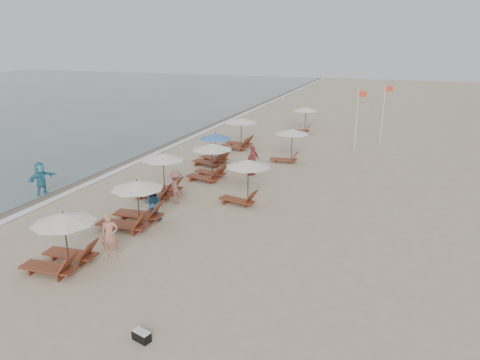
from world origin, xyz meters
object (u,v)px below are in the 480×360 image
(lounger_station_1, at_px, (132,205))
(beachgoer_mid_a, at_px, (153,203))
(lounger_station_3, at_px, (209,161))
(inland_station_0, at_px, (244,175))
(lounger_station_2, at_px, (160,176))
(inland_station_1, at_px, (289,140))
(duffel_bag, at_px, (142,336))
(beachgoer_mid_b, at_px, (176,188))
(lounger_station_0, at_px, (61,241))
(flag_pole_near, at_px, (357,116))
(beachgoer_near, at_px, (110,236))
(inland_station_2, at_px, (303,116))
(waterline_walker, at_px, (41,179))
(beachgoer_far_a, at_px, (253,160))
(lounger_station_5, at_px, (238,133))
(lounger_station_4, at_px, (212,149))

(lounger_station_1, bearing_deg, beachgoer_mid_a, 64.18)
(lounger_station_3, relative_size, inland_station_0, 1.02)
(inland_station_0, bearing_deg, lounger_station_2, -174.66)
(inland_station_1, height_order, beachgoer_mid_a, inland_station_1)
(inland_station_1, height_order, duffel_bag, inland_station_1)
(inland_station_1, bearing_deg, beachgoer_mid_b, -108.93)
(lounger_station_0, relative_size, duffel_bag, 4.54)
(inland_station_1, distance_m, beachgoer_mid_a, 12.12)
(flag_pole_near, bearing_deg, beachgoer_near, -107.69)
(inland_station_0, relative_size, beachgoer_mid_a, 1.64)
(inland_station_1, bearing_deg, lounger_station_0, -103.33)
(lounger_station_2, distance_m, lounger_station_3, 3.70)
(inland_station_2, relative_size, beachgoer_near, 1.46)
(beachgoer_near, xyz_separation_m, beachgoer_mid_a, (-0.44, 3.77, -0.09))
(inland_station_2, bearing_deg, waterline_walker, -114.02)
(waterline_walker, height_order, duffel_bag, waterline_walker)
(beachgoer_far_a, bearing_deg, inland_station_0, 30.88)
(lounger_station_5, xyz_separation_m, waterline_walker, (-5.97, -13.15, -0.29))
(inland_station_1, distance_m, beachgoer_mid_b, 10.03)
(beachgoer_mid_b, xyz_separation_m, flag_pole_near, (6.93, 14.49, 1.64))
(waterline_walker, bearing_deg, beachgoer_far_a, -41.97)
(lounger_station_5, relative_size, inland_station_0, 1.07)
(lounger_station_1, xyz_separation_m, waterline_walker, (-6.71, 1.87, -0.09))
(lounger_station_5, height_order, inland_station_1, lounger_station_5)
(lounger_station_1, xyz_separation_m, lounger_station_3, (0.34, 7.32, 0.16))
(duffel_bag, bearing_deg, lounger_station_4, 107.37)
(beachgoer_near, xyz_separation_m, flag_pole_near, (6.52, 20.44, 1.59))
(lounger_station_5, distance_m, beachgoer_mid_a, 14.16)
(beachgoer_mid_b, distance_m, beachgoer_far_a, 6.18)
(lounger_station_1, xyz_separation_m, flag_pole_near, (7.40, 17.59, 1.50))
(waterline_walker, relative_size, flag_pole_near, 0.40)
(beachgoer_far_a, relative_size, flag_pole_near, 0.41)
(beachgoer_near, bearing_deg, inland_station_2, 54.13)
(inland_station_2, distance_m, duffel_bag, 29.17)
(flag_pole_near, bearing_deg, inland_station_1, -126.28)
(lounger_station_1, bearing_deg, waterline_walker, 164.40)
(beachgoer_near, height_order, beachgoer_mid_a, beachgoer_near)
(lounger_station_1, bearing_deg, lounger_station_5, 92.83)
(lounger_station_3, xyz_separation_m, inland_station_0, (3.24, -3.10, 0.34))
(lounger_station_2, relative_size, beachgoer_near, 1.47)
(lounger_station_2, relative_size, duffel_bag, 4.52)
(duffel_bag, bearing_deg, inland_station_1, 92.46)
(lounger_station_1, bearing_deg, flag_pole_near, 67.18)
(duffel_bag, bearing_deg, lounger_station_3, 106.75)
(lounger_station_3, relative_size, lounger_station_4, 1.02)
(inland_station_0, bearing_deg, flag_pole_near, 74.04)
(lounger_station_3, height_order, inland_station_2, inland_station_2)
(inland_station_1, xyz_separation_m, beachgoer_near, (-2.83, -15.42, -0.61))
(lounger_station_2, distance_m, flag_pole_near, 16.11)
(beachgoer_near, relative_size, beachgoer_far_a, 0.96)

